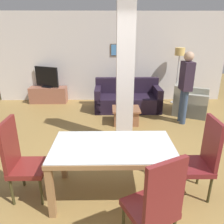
# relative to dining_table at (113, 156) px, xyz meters

# --- Properties ---
(ground_plane) EXTENTS (18.00, 18.00, 0.00)m
(ground_plane) POSITION_rel_dining_table_xyz_m (0.00, 0.00, -0.61)
(ground_plane) COLOR olive
(back_wall) EXTENTS (7.20, 0.09, 2.70)m
(back_wall) POSITION_rel_dining_table_xyz_m (0.00, 4.48, 0.74)
(back_wall) COLOR silver
(back_wall) RESTS_ON ground_plane
(divider_pillar) EXTENTS (0.32, 0.28, 2.70)m
(divider_pillar) POSITION_rel_dining_table_xyz_m (0.25, 1.51, 0.74)
(divider_pillar) COLOR silver
(divider_pillar) RESTS_ON ground_plane
(dining_table) EXTENTS (1.60, 0.87, 0.77)m
(dining_table) POSITION_rel_dining_table_xyz_m (0.00, 0.00, 0.00)
(dining_table) COLOR #9B7046
(dining_table) RESTS_ON ground_plane
(dining_chair_near_right) EXTENTS (0.62, 0.62, 1.13)m
(dining_chair_near_right) POSITION_rel_dining_table_xyz_m (0.40, -0.82, -0.02)
(dining_chair_near_right) COLOR maroon
(dining_chair_near_right) RESTS_ON ground_plane
(dining_chair_head_left) EXTENTS (0.46, 0.46, 1.13)m
(dining_chair_head_left) POSITION_rel_dining_table_xyz_m (-1.22, 0.00, -0.02)
(dining_chair_head_left) COLOR maroon
(dining_chair_head_left) RESTS_ON ground_plane
(dining_chair_head_right) EXTENTS (0.46, 0.46, 1.13)m
(dining_chair_head_right) POSITION_rel_dining_table_xyz_m (1.18, 0.00, -0.02)
(dining_chair_head_right) COLOR maroon
(dining_chair_head_right) RESTS_ON ground_plane
(sofa) EXTENTS (1.84, 0.88, 0.87)m
(sofa) POSITION_rel_dining_table_xyz_m (0.48, 3.52, -0.31)
(sofa) COLOR #24192B
(sofa) RESTS_ON ground_plane
(armchair) EXTENTS (1.16, 1.20, 0.83)m
(armchair) POSITION_rel_dining_table_xyz_m (2.17, 3.21, -0.32)
(armchair) COLOR gray
(armchair) RESTS_ON ground_plane
(coffee_table) EXTENTS (0.66, 0.55, 0.39)m
(coffee_table) POSITION_rel_dining_table_xyz_m (0.37, 2.49, -0.41)
(coffee_table) COLOR #8E593B
(coffee_table) RESTS_ON ground_plane
(bottle) EXTENTS (0.08, 0.08, 0.24)m
(bottle) POSITION_rel_dining_table_xyz_m (0.34, 2.54, -0.12)
(bottle) COLOR #194C23
(bottle) RESTS_ON coffee_table
(tv_stand) EXTENTS (1.14, 0.40, 0.50)m
(tv_stand) POSITION_rel_dining_table_xyz_m (-1.96, 4.20, -0.36)
(tv_stand) COLOR #955A45
(tv_stand) RESTS_ON ground_plane
(tv_screen) EXTENTS (0.77, 0.38, 0.64)m
(tv_screen) POSITION_rel_dining_table_xyz_m (-1.96, 4.20, 0.20)
(tv_screen) COLOR black
(tv_screen) RESTS_ON tv_stand
(floor_lamp) EXTENTS (0.28, 0.28, 1.69)m
(floor_lamp) POSITION_rel_dining_table_xyz_m (2.05, 4.11, 0.80)
(floor_lamp) COLOR #B7B7BC
(floor_lamp) RESTS_ON ground_plane
(standing_person) EXTENTS (0.23, 0.39, 1.73)m
(standing_person) POSITION_rel_dining_table_xyz_m (1.77, 2.53, 0.39)
(standing_person) COLOR #374967
(standing_person) RESTS_ON ground_plane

